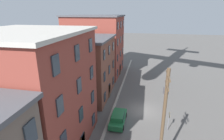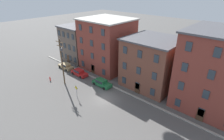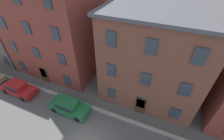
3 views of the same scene
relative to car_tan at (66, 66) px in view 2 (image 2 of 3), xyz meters
The scene contains 12 objects.
ground_plane 17.01m from the car_tan, 10.55° to the right, with size 200.00×200.00×0.00m, color #565451.
kerb_strip 16.78m from the car_tan, ahead, with size 56.00×0.36×0.16m, color #9E998E.
apartment_corner 9.11m from the car_tan, 110.78° to the left, with size 8.69×9.98×9.64m.
apartment_midblock 11.99m from the car_tan, 47.82° to the left, with size 11.57×10.54×12.45m.
apartment_far 21.95m from the car_tan, 21.01° to the left, with size 10.48×10.17×10.15m.
apartment_annex 33.61m from the car_tan, 15.18° to the left, with size 11.65×12.06×13.31m.
car_tan is the anchor object (origin of this frame).
car_red 5.50m from the car_tan, ahead, with size 4.40×1.92×1.43m.
car_green 12.91m from the car_tan, ahead, with size 4.40×1.92×1.43m.
caution_sign 14.01m from the car_tan, 26.14° to the right, with size 0.89×0.08×2.62m.
utility_pole 9.33m from the car_tan, 36.33° to the right, with size 2.40×0.44×9.97m.
fire_hydrant 6.69m from the car_tan, 65.86° to the right, with size 0.24×0.34×0.96m.
Camera 2 is at (19.42, -19.17, 19.15)m, focal length 28.00 mm.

